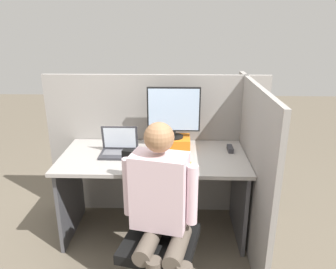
{
  "coord_description": "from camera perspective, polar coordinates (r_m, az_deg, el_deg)",
  "views": [
    {
      "loc": [
        0.2,
        -2.12,
        1.81
      ],
      "look_at": [
        0.13,
        0.18,
        1.0
      ],
      "focal_mm": 35.0,
      "sensor_mm": 36.0,
      "label": 1
    }
  ],
  "objects": [
    {
      "name": "paper_box",
      "position": [
        2.88,
        0.96,
        -1.3
      ],
      "size": [
        0.29,
        0.23,
        0.09
      ],
      "color": "orange",
      "rests_on": "desk"
    },
    {
      "name": "carrot_toy",
      "position": [
        2.47,
        3.76,
        -5.67
      ],
      "size": [
        0.04,
        0.15,
        0.04
      ],
      "color": "orange",
      "rests_on": "desk"
    },
    {
      "name": "person",
      "position": [
        2.05,
        -1.16,
        -12.78
      ],
      "size": [
        0.47,
        0.49,
        1.25
      ],
      "color": "brown",
      "rests_on": "ground"
    },
    {
      "name": "desk",
      "position": [
        2.79,
        -2.49,
        -7.05
      ],
      "size": [
        1.53,
        0.74,
        0.75
      ],
      "color": "#9E9993",
      "rests_on": "ground"
    },
    {
      "name": "ground_plane",
      "position": [
        2.8,
        -2.89,
        -20.94
      ],
      "size": [
        12.0,
        12.0,
        0.0
      ],
      "primitive_type": "plane",
      "color": "#665B4C"
    },
    {
      "name": "cubicle_panel_back",
      "position": [
        3.11,
        -1.99,
        -2.0
      ],
      "size": [
        2.03,
        0.05,
        1.35
      ],
      "color": "gray",
      "rests_on": "ground"
    },
    {
      "name": "cubicle_panel_right",
      "position": [
        2.74,
        14.22,
        -5.71
      ],
      "size": [
        0.04,
        1.39,
        1.35
      ],
      "color": "gray",
      "rests_on": "ground"
    },
    {
      "name": "monitor",
      "position": [
        2.8,
        0.99,
        4.0
      ],
      "size": [
        0.45,
        0.17,
        0.44
      ],
      "color": "black",
      "rests_on": "paper_box"
    },
    {
      "name": "mouse",
      "position": [
        2.62,
        -4.48,
        -4.15
      ],
      "size": [
        0.07,
        0.04,
        0.03
      ],
      "color": "silver",
      "rests_on": "desk"
    },
    {
      "name": "laptop",
      "position": [
        2.75,
        -8.53,
        -2.52
      ],
      "size": [
        0.3,
        0.21,
        0.23
      ],
      "color": "#2D2D33",
      "rests_on": "desk"
    },
    {
      "name": "office_chair",
      "position": [
        2.3,
        -1.85,
        -15.47
      ],
      "size": [
        0.55,
        0.61,
        0.96
      ],
      "color": "black",
      "rests_on": "ground"
    },
    {
      "name": "stapler",
      "position": [
        2.85,
        10.76,
        -2.45
      ],
      "size": [
        0.04,
        0.13,
        0.04
      ],
      "color": "#2D2D33",
      "rests_on": "desk"
    }
  ]
}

